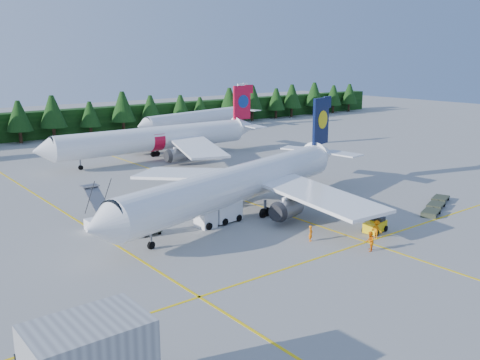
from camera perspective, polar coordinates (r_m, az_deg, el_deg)
ground at (r=54.57m, az=4.43°, el=-6.26°), size 320.00×320.00×0.00m
taxi_stripe_a at (r=64.09m, az=-17.44°, el=-3.85°), size 0.25×120.00×0.01m
taxi_stripe_b at (r=73.10m, az=-2.68°, el=-1.16°), size 0.25×120.00×0.01m
taxi_stripe_cross at (r=50.60m, az=9.05°, el=-7.98°), size 80.00×0.25×0.01m
treeline_hedge at (r=125.69m, az=-21.75°, el=5.39°), size 220.00×4.00×6.00m
airliner_navy at (r=60.43m, az=-0.73°, el=-0.61°), size 41.44×33.65×12.31m
airliner_red at (r=94.62m, az=-9.48°, el=4.28°), size 42.25×34.80×12.29m
airliner_far_right at (r=126.97m, az=-4.91°, el=6.53°), size 36.60×11.54×10.81m
airstairs at (r=59.48m, az=-14.08°, el=-4.09°), size 4.48×6.08×3.99m
service_truck at (r=58.84m, az=-2.32°, el=-3.43°), size 5.60×2.44×2.63m
baggage_tug at (r=57.96m, az=14.24°, el=-4.72°), size 2.91×1.88×1.45m
dolly_train at (r=68.98m, az=20.19°, el=-2.42°), size 9.49×5.24×0.16m
uld_pair at (r=55.83m, az=-11.02°, el=-4.81°), size 4.91×2.44×1.64m
crew_a at (r=53.93m, az=7.56°, el=-5.67°), size 0.70×0.62×1.62m
crew_b at (r=52.29m, az=13.70°, el=-6.38°), size 1.18×1.14×1.92m
crew_c at (r=56.12m, az=14.37°, el=-5.10°), size 0.60×0.81×1.83m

